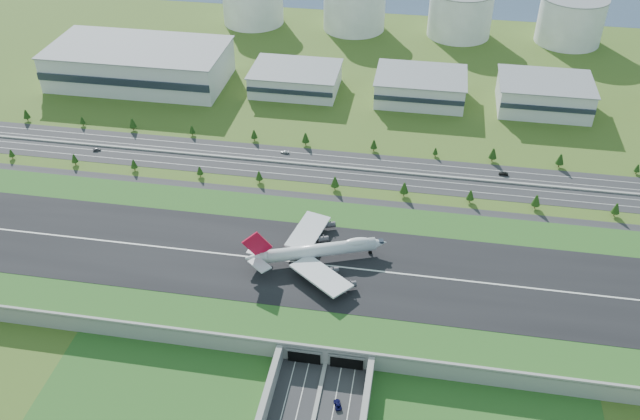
% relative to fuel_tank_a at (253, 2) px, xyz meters
% --- Properties ---
extents(ground, '(1200.00, 1200.00, 0.00)m').
position_rel_fuel_tank_a_xyz_m(ground, '(120.00, -310.00, -17.50)').
color(ground, '#354B17').
rests_on(ground, ground).
extents(airfield_deck, '(520.00, 100.00, 9.20)m').
position_rel_fuel_tank_a_xyz_m(airfield_deck, '(120.00, -310.09, -13.38)').
color(airfield_deck, gray).
rests_on(airfield_deck, ground).
extents(north_expressway, '(560.00, 36.00, 0.12)m').
position_rel_fuel_tank_a_xyz_m(north_expressway, '(120.00, -215.00, -17.44)').
color(north_expressway, '#28282B').
rests_on(north_expressway, ground).
extents(tree_row, '(503.66, 48.70, 8.40)m').
position_rel_fuel_tank_a_xyz_m(tree_row, '(135.03, -213.98, -12.79)').
color(tree_row, '#3D2819').
rests_on(tree_row, ground).
extents(hangar_west, '(120.00, 60.00, 25.00)m').
position_rel_fuel_tank_a_xyz_m(hangar_west, '(-50.00, -125.00, -5.00)').
color(hangar_west, silver).
rests_on(hangar_west, ground).
extents(hangar_mid_a, '(58.00, 42.00, 15.00)m').
position_rel_fuel_tank_a_xyz_m(hangar_mid_a, '(60.00, -120.00, -10.00)').
color(hangar_mid_a, silver).
rests_on(hangar_mid_a, ground).
extents(hangar_mid_b, '(58.00, 42.00, 17.00)m').
position_rel_fuel_tank_a_xyz_m(hangar_mid_b, '(145.00, -120.00, -9.00)').
color(hangar_mid_b, silver).
rests_on(hangar_mid_b, ground).
extents(hangar_mid_c, '(58.00, 42.00, 19.00)m').
position_rel_fuel_tank_a_xyz_m(hangar_mid_c, '(225.00, -120.00, -8.00)').
color(hangar_mid_c, silver).
rests_on(hangar_mid_c, ground).
extents(fuel_tank_a, '(50.00, 50.00, 35.00)m').
position_rel_fuel_tank_a_xyz_m(fuel_tank_a, '(0.00, 0.00, 0.00)').
color(fuel_tank_a, silver).
rests_on(fuel_tank_a, ground).
extents(fuel_tank_b, '(50.00, 50.00, 35.00)m').
position_rel_fuel_tank_a_xyz_m(fuel_tank_b, '(85.00, 0.00, 0.00)').
color(fuel_tank_b, silver).
rests_on(fuel_tank_b, ground).
extents(fuel_tank_c, '(50.00, 50.00, 35.00)m').
position_rel_fuel_tank_a_xyz_m(fuel_tank_c, '(170.00, 0.00, 0.00)').
color(fuel_tank_c, silver).
rests_on(fuel_tank_c, ground).
extents(fuel_tank_d, '(50.00, 50.00, 35.00)m').
position_rel_fuel_tank_a_xyz_m(fuel_tank_d, '(255.00, 0.00, 0.00)').
color(fuel_tank_d, silver).
rests_on(fuel_tank_d, ground).
extents(boeing_747, '(62.93, 58.39, 20.39)m').
position_rel_fuel_tank_a_xyz_m(boeing_747, '(107.53, -306.92, -3.71)').
color(boeing_747, silver).
rests_on(boeing_747, airfield_deck).
extents(car_2, '(4.07, 5.79, 1.47)m').
position_rel_fuel_tank_a_xyz_m(car_2, '(127.77, -379.09, -16.65)').
color(car_2, '#0B0C3B').
rests_on(car_2, ground).
extents(car_4, '(4.97, 3.34, 1.57)m').
position_rel_fuel_tank_a_xyz_m(car_4, '(-40.32, -220.56, -16.59)').
color(car_4, '#57585C').
rests_on(car_4, ground).
extents(car_5, '(5.24, 2.06, 1.70)m').
position_rel_fuel_tank_a_xyz_m(car_5, '(196.41, -207.21, -16.53)').
color(car_5, black).
rests_on(car_5, ground).
extents(car_7, '(5.19, 2.54, 1.45)m').
position_rel_fuel_tank_a_xyz_m(car_7, '(70.17, -204.41, -16.65)').
color(car_7, silver).
rests_on(car_7, ground).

